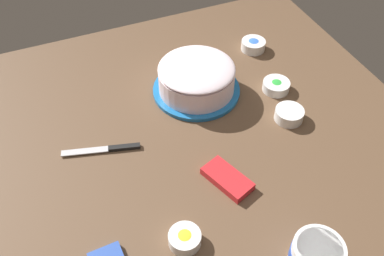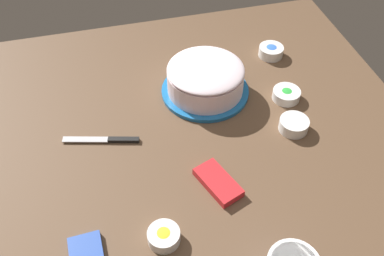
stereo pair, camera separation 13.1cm
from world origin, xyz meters
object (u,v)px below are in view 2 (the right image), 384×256
object	(u,v)px
sprinkle_bowl_pink	(294,125)
sprinkle_bowl_blue	(271,51)
sprinkle_bowl_green	(286,94)
candy_box_upper	(218,182)
frosted_cake	(205,80)
sprinkle_bowl_yellow	(164,236)
spreading_knife	(108,140)

from	to	relation	value
sprinkle_bowl_pink	sprinkle_bowl_blue	bearing A→B (deg)	-11.05
sprinkle_bowl_green	candy_box_upper	distance (m)	0.44
frosted_cake	sprinkle_bowl_blue	bearing A→B (deg)	-64.76
sprinkle_bowl_yellow	sprinkle_bowl_blue	world-z (taller)	sprinkle_bowl_blue
spreading_knife	candy_box_upper	world-z (taller)	candy_box_upper
spreading_knife	sprinkle_bowl_blue	distance (m)	0.71
frosted_cake	sprinkle_bowl_pink	size ratio (longest dim) A/B	3.23
sprinkle_bowl_green	candy_box_upper	size ratio (longest dim) A/B	0.64
spreading_knife	sprinkle_bowl_yellow	xyz separation A→B (m)	(-0.37, -0.10, 0.01)
sprinkle_bowl_green	sprinkle_bowl_blue	world-z (taller)	sprinkle_bowl_blue
sprinkle_bowl_green	candy_box_upper	world-z (taller)	sprinkle_bowl_green
frosted_cake	sprinkle_bowl_pink	bearing A→B (deg)	-136.86
frosted_cake	spreading_knife	size ratio (longest dim) A/B	1.28
frosted_cake	sprinkle_bowl_green	size ratio (longest dim) A/B	3.22
spreading_knife	sprinkle_bowl_blue	xyz separation A→B (m)	(0.28, -0.65, 0.02)
sprinkle_bowl_green	sprinkle_bowl_blue	xyz separation A→B (m)	(0.24, -0.04, 0.00)
spreading_knife	sprinkle_bowl_green	distance (m)	0.61
frosted_cake	spreading_knife	bearing A→B (deg)	112.04
spreading_knife	sprinkle_bowl_yellow	size ratio (longest dim) A/B	2.79
sprinkle_bowl_green	sprinkle_bowl_blue	bearing A→B (deg)	-9.31
frosted_cake	sprinkle_bowl_blue	world-z (taller)	frosted_cake
spreading_knife	sprinkle_bowl_pink	world-z (taller)	sprinkle_bowl_pink
sprinkle_bowl_pink	sprinkle_bowl_blue	world-z (taller)	sprinkle_bowl_blue
sprinkle_bowl_green	sprinkle_bowl_pink	bearing A→B (deg)	166.05
sprinkle_bowl_yellow	sprinkle_bowl_green	bearing A→B (deg)	-50.67
sprinkle_bowl_yellow	sprinkle_bowl_pink	xyz separation A→B (m)	(0.28, -0.48, 0.00)
sprinkle_bowl_green	frosted_cake	bearing A→B (deg)	69.21
frosted_cake	candy_box_upper	size ratio (longest dim) A/B	2.05
spreading_knife	candy_box_upper	size ratio (longest dim) A/B	1.60
frosted_cake	candy_box_upper	xyz separation A→B (m)	(-0.39, 0.07, -0.04)
spreading_knife	sprinkle_bowl_pink	xyz separation A→B (m)	(-0.10, -0.57, 0.01)
frosted_cake	spreading_knife	world-z (taller)	frosted_cake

